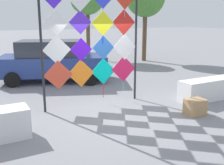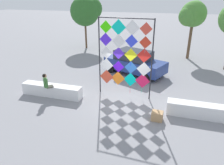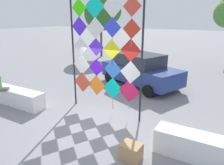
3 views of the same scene
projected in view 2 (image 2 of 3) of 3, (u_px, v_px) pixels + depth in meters
name	position (u px, v px, depth m)	size (l,w,h in m)	color
ground	(123.00, 103.00, 11.82)	(120.00, 120.00, 0.00)	gray
plaza_ledge_left	(52.00, 90.00, 12.50)	(3.67, 0.63, 0.70)	white
plaza_ledge_right	(206.00, 111.00, 10.28)	(3.67, 0.63, 0.70)	white
kite_display_rack	(125.00, 54.00, 11.72)	(3.11, 0.18, 4.51)	#232328
seated_vendor	(48.00, 84.00, 11.96)	(0.73, 0.72, 1.54)	#666056
parked_car	(135.00, 62.00, 15.82)	(4.92, 3.52, 1.76)	navy
cardboard_box_large	(157.00, 116.00, 10.12)	(0.53, 0.43, 0.45)	tan
tree_far_right	(86.00, 10.00, 22.22)	(3.24, 3.19, 5.43)	brown
tree_palm_like	(193.00, 14.00, 18.41)	(2.36, 2.43, 5.11)	brown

